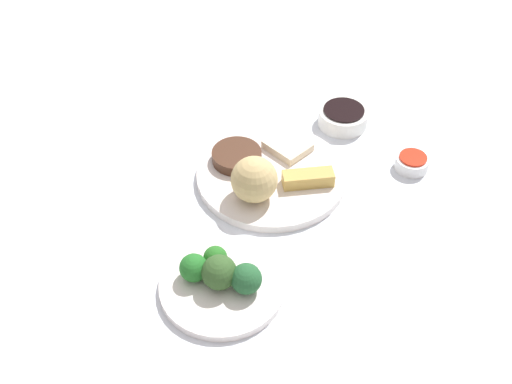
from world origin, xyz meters
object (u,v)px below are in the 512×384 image
object	(u,v)px
main_plate	(271,175)
sauce_ramekin_sweet_and_sour	(412,163)
broccoli_plate	(222,285)
soy_sauce_bowl	(343,117)

from	to	relation	value
main_plate	sauce_ramekin_sweet_and_sour	xyz separation A→B (m)	(0.14, 0.23, 0.00)
broccoli_plate	soy_sauce_bowl	size ratio (longest dim) A/B	1.96
broccoli_plate	sauce_ramekin_sweet_and_sour	size ratio (longest dim) A/B	3.14
main_plate	sauce_ramekin_sweet_and_sour	distance (m)	0.27
sauce_ramekin_sweet_and_sour	main_plate	bearing A→B (deg)	-120.85
broccoli_plate	soy_sauce_bowl	bearing A→B (deg)	114.18
broccoli_plate	sauce_ramekin_sweet_and_sour	bearing A→B (deg)	92.18
soy_sauce_bowl	sauce_ramekin_sweet_and_sour	size ratio (longest dim) A/B	1.60
main_plate	broccoli_plate	world-z (taller)	main_plate
soy_sauce_bowl	sauce_ramekin_sweet_and_sour	world-z (taller)	soy_sauce_bowl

